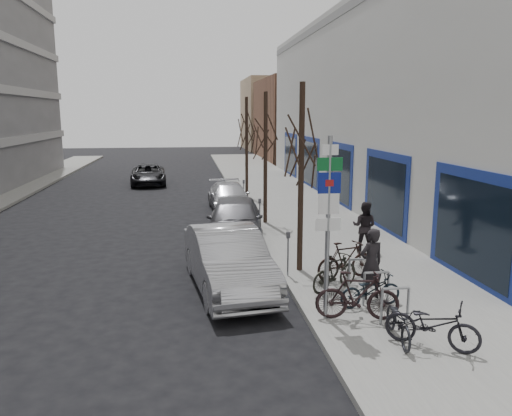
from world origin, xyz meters
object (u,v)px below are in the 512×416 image
object	(u,v)px
bike_near_left	(399,318)
parked_car_mid	(235,220)
pedestrian_far	(364,226)
lane_car	(148,175)
highway_sign_pole	(328,217)
tree_far	(247,124)
meter_mid	(260,211)
pedestrian_near	(371,264)
bike_mid_curb	(371,287)
parked_car_back	(229,197)
bike_mid_inner	(335,272)
bike_far_inner	(346,260)
parked_car_front	(228,260)
tree_mid	(265,127)
bike_far_curb	(433,321)
bike_rack	(376,284)
meter_front	(288,249)
meter_back	(244,190)
tree_near	(302,133)
bike_near_right	(357,295)

from	to	relation	value
bike_near_left	parked_car_mid	size ratio (longest dim) A/B	0.31
parked_car_mid	pedestrian_far	distance (m)	4.64
lane_car	highway_sign_pole	bearing A→B (deg)	-80.53
highway_sign_pole	tree_far	bearing A→B (deg)	89.31
meter_mid	pedestrian_near	bearing A→B (deg)	-77.38
bike_mid_curb	parked_car_back	xyz separation A→B (m)	(-2.23, 13.03, 0.04)
tree_far	pedestrian_near	distance (m)	15.82
bike_mid_inner	bike_far_inner	distance (m)	1.00
bike_mid_curb	lane_car	xyz separation A→B (m)	(-6.79, 22.67, 0.04)
tree_far	parked_car_front	size ratio (longest dim) A/B	1.10
highway_sign_pole	tree_mid	bearing A→B (deg)	88.86
tree_far	bike_far_curb	world-z (taller)	tree_far
bike_mid_curb	bike_near_left	bearing A→B (deg)	169.21
bike_mid_curb	bike_mid_inner	size ratio (longest dim) A/B	0.95
meter_mid	parked_car_front	distance (m)	6.22
bike_mid_inner	parked_car_back	world-z (taller)	parked_car_back
bike_rack	meter_front	xyz separation A→B (m)	(-1.65, 2.40, 0.26)
highway_sign_pole	meter_back	xyz separation A→B (m)	(-0.25, 14.01, -1.54)
bike_mid_inner	pedestrian_near	distance (m)	1.03
tree_far	lane_car	bearing A→B (deg)	130.75
highway_sign_pole	parked_car_back	size ratio (longest dim) A/B	0.92
meter_mid	lane_car	bearing A→B (deg)	109.88
tree_mid	meter_front	bearing A→B (deg)	-93.68
bike_mid_inner	parked_car_front	distance (m)	2.82
highway_sign_pole	meter_front	world-z (taller)	highway_sign_pole
tree_mid	bike_mid_inner	distance (m)	9.03
pedestrian_near	parked_car_back	bearing A→B (deg)	-94.72
highway_sign_pole	parked_car_mid	size ratio (longest dim) A/B	0.86
bike_near_left	bike_mid_curb	world-z (taller)	bike_mid_curb
tree_near	bike_near_right	bearing A→B (deg)	-82.83
bike_far_curb	lane_car	bearing A→B (deg)	50.80
meter_back	pedestrian_near	bearing A→B (deg)	-82.65
meter_front	highway_sign_pole	bearing A→B (deg)	-85.25
bike_mid_curb	lane_car	size ratio (longest dim) A/B	0.32
bike_far_curb	parked_car_back	xyz separation A→B (m)	(-2.66, 15.21, -0.04)
pedestrian_near	bike_mid_inner	bearing A→B (deg)	-58.25
bike_near_right	parked_car_back	xyz separation A→B (m)	(-1.66, 13.72, -0.05)
tree_far	parked_car_mid	size ratio (longest dim) A/B	1.12
bike_rack	parked_car_back	distance (m)	13.16
meter_front	parked_car_front	size ratio (longest dim) A/B	0.26
tree_far	bike_far_curb	bearing A→B (deg)	-85.40
highway_sign_pole	bike_mid_curb	distance (m)	2.27
bike_near_right	meter_back	bearing A→B (deg)	15.90
tree_near	meter_back	distance (m)	10.98
parked_car_back	pedestrian_near	size ratio (longest dim) A/B	2.57
bike_near_left	pedestrian_near	size ratio (longest dim) A/B	0.87
bike_far_curb	parked_car_back	bearing A→B (deg)	44.52
bike_rack	tree_near	size ratio (longest dim) A/B	0.41
meter_mid	bike_far_inner	distance (m)	6.18
bike_far_curb	parked_car_front	size ratio (longest dim) A/B	0.36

